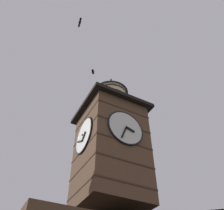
{
  "coord_description": "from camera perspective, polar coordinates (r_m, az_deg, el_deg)",
  "views": [
    {
      "loc": [
        5.48,
        9.93,
        1.25
      ],
      "look_at": [
        -0.77,
        -1.76,
        13.53
      ],
      "focal_mm": 40.28,
      "sensor_mm": 36.0,
      "label": 1
    }
  ],
  "objects": [
    {
      "name": "clock_tower",
      "position": [
        15.87,
        -0.31,
        -8.16
      ],
      "size": [
        4.26,
        4.26,
        10.17
      ],
      "color": "brown",
      "rests_on": "building_main"
    },
    {
      "name": "flying_bird_low",
      "position": [
        22.54,
        -4.35,
        7.51
      ],
      "size": [
        0.43,
        0.54,
        0.15
      ],
      "color": "black"
    },
    {
      "name": "flying_bird_high",
      "position": [
        18.99,
        -7.34,
        18.04
      ],
      "size": [
        0.26,
        0.75,
        0.12
      ],
      "color": "black"
    }
  ]
}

